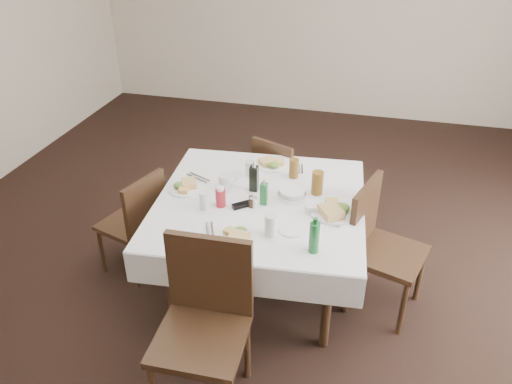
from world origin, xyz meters
TOP-DOWN VIEW (x-y plane):
  - ground_plane at (0.00, 0.00)m, footprint 7.00×7.00m
  - room_shell at (0.00, 0.00)m, footprint 6.04×7.04m
  - dining_table at (0.04, -0.15)m, footprint 1.53×1.53m
  - chair_north at (-0.01, 0.70)m, footprint 0.52×0.52m
  - chair_south at (-0.04, -1.10)m, footprint 0.50×0.50m
  - chair_east at (0.85, -0.12)m, footprint 0.57×0.57m
  - chair_west at (-0.89, -0.20)m, footprint 0.51×0.51m
  - meal_north at (0.00, 0.36)m, footprint 0.24×0.24m
  - meal_south at (0.01, -0.61)m, footprint 0.24×0.24m
  - meal_east at (0.55, -0.19)m, footprint 0.31×0.31m
  - meal_west at (-0.51, -0.14)m, footprint 0.24×0.24m
  - side_plate_a at (-0.24, 0.12)m, footprint 0.15×0.15m
  - side_plate_b at (0.31, -0.45)m, footprint 0.17×0.17m
  - water_n at (-0.12, 0.17)m, footprint 0.06×0.06m
  - water_s at (0.20, -0.53)m, footprint 0.08×0.08m
  - water_e at (0.39, 0.05)m, footprint 0.06×0.06m
  - water_w at (-0.29, -0.34)m, footprint 0.07×0.07m
  - iced_tea_a at (0.20, 0.23)m, footprint 0.07×0.07m
  - iced_tea_b at (0.40, 0.04)m, footprint 0.08×0.08m
  - bread_basket at (0.24, -0.07)m, footprint 0.19×0.19m
  - oil_cruet_dark at (-0.04, -0.03)m, footprint 0.06×0.06m
  - oil_cruet_green at (0.07, -0.19)m, footprint 0.05×0.05m
  - ketchup_bottle at (-0.20, -0.28)m, footprint 0.07×0.07m
  - salt_shaker at (0.02, -0.24)m, footprint 0.03×0.03m
  - pepper_shaker at (0.00, -0.25)m, footprint 0.04×0.04m
  - coffee_mug at (-0.24, -0.05)m, footprint 0.15×0.15m
  - sunglasses at (-0.06, -0.26)m, footprint 0.13×0.12m
  - green_bottle at (0.48, -0.62)m, footprint 0.06×0.06m
  - sugar_caddy at (0.41, -0.21)m, footprint 0.11×0.08m
  - cutlery_n at (0.23, 0.36)m, footprint 0.07×0.16m
  - cutlery_s at (-0.18, -0.58)m, footprint 0.12×0.19m
  - cutlery_e at (0.53, -0.32)m, footprint 0.17×0.07m
  - cutlery_w at (-0.48, 0.03)m, footprint 0.21×0.13m

SIDE VIEW (x-z plane):
  - ground_plane at x=0.00m, z-range 0.00..0.00m
  - chair_north at x=-0.01m, z-range 0.06..0.90m
  - chair_west at x=-0.89m, z-range 0.06..0.91m
  - chair_east at x=0.85m, z-range 0.07..1.02m
  - chair_south at x=-0.04m, z-range 0.07..1.10m
  - dining_table at x=0.04m, z-range 0.31..1.07m
  - cutlery_n at x=0.23m, z-range 0.76..0.77m
  - cutlery_e at x=0.53m, z-range 0.76..0.77m
  - cutlery_s at x=-0.18m, z-range 0.76..0.77m
  - cutlery_w at x=-0.48m, z-range 0.76..0.77m
  - side_plate_a at x=-0.24m, z-range 0.76..0.77m
  - side_plate_b at x=0.31m, z-range 0.76..0.77m
  - sunglasses at x=-0.06m, z-range 0.76..0.79m
  - meal_south at x=0.01m, z-range 0.76..0.81m
  - meal_west at x=-0.51m, z-range 0.76..0.81m
  - meal_north at x=0.00m, z-range 0.76..0.81m
  - meal_east at x=0.55m, z-range 0.75..0.82m
  - sugar_caddy at x=0.41m, z-range 0.76..0.81m
  - bread_basket at x=0.24m, z-range 0.76..0.82m
  - salt_shaker at x=0.02m, z-range 0.76..0.84m
  - pepper_shaker at x=0.00m, z-range 0.76..0.85m
  - coffee_mug at x=-0.24m, z-range 0.76..0.87m
  - water_e at x=0.39m, z-range 0.76..0.88m
  - water_n at x=-0.12m, z-range 0.76..0.88m
  - water_w at x=-0.29m, z-range 0.76..0.89m
  - ketchup_bottle at x=-0.20m, z-range 0.76..0.90m
  - water_s at x=0.20m, z-range 0.76..0.90m
  - iced_tea_a at x=0.20m, z-range 0.76..0.91m
  - iced_tea_b at x=0.40m, z-range 0.76..0.93m
  - oil_cruet_green at x=0.07m, z-range 0.75..0.95m
  - oil_cruet_dark at x=-0.04m, z-range 0.75..0.99m
  - green_bottle at x=0.48m, z-range 0.75..0.98m
  - room_shell at x=0.00m, z-range 0.31..3.11m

